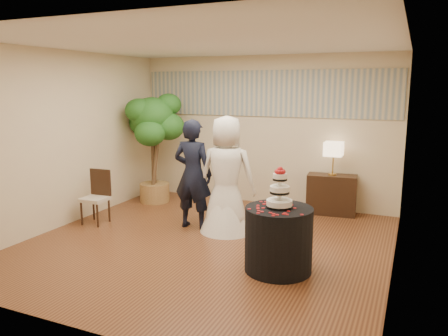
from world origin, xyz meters
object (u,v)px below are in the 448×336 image
at_px(bride, 227,175).
at_px(console, 331,195).
at_px(groom, 193,174).
at_px(table_lamp, 333,159).
at_px(cake_table, 278,239).
at_px(wedding_cake, 280,187).
at_px(side_chair, 95,197).
at_px(ficus_tree, 153,148).

bearing_deg(bride, console, -137.17).
xyz_separation_m(groom, table_lamp, (1.88, 1.65, 0.12)).
distance_m(cake_table, table_lamp, 2.78).
relative_size(wedding_cake, side_chair, 0.57).
bearing_deg(side_chair, table_lamp, 28.77).
xyz_separation_m(console, side_chair, (-3.46, -2.12, 0.09)).
bearing_deg(bride, side_chair, 6.08).
bearing_deg(console, ficus_tree, -176.39).
height_order(bride, ficus_tree, ficus_tree).
bearing_deg(table_lamp, wedding_cake, -93.29).
distance_m(table_lamp, side_chair, 4.09).
distance_m(groom, console, 2.56).
distance_m(cake_table, side_chair, 3.35).
relative_size(table_lamp, ficus_tree, 0.27).
xyz_separation_m(groom, bride, (0.56, 0.05, 0.03)).
bearing_deg(wedding_cake, cake_table, 0.00).
distance_m(table_lamp, ficus_tree, 3.37).
distance_m(console, ficus_tree, 3.44).
bearing_deg(wedding_cake, bride, 136.58).
bearing_deg(groom, bride, -176.94).
relative_size(cake_table, ficus_tree, 0.38).
height_order(bride, cake_table, bride).
distance_m(groom, wedding_cake, 2.03).
relative_size(cake_table, wedding_cake, 1.63).
relative_size(cake_table, console, 0.97).
xyz_separation_m(table_lamp, side_chair, (-3.46, -2.12, -0.55)).
relative_size(groom, ficus_tree, 0.81).
height_order(bride, wedding_cake, bride).
distance_m(groom, side_chair, 1.70).
xyz_separation_m(groom, side_chair, (-1.57, -0.47, -0.43)).
bearing_deg(console, side_chair, -154.20).
relative_size(bride, side_chair, 2.05).
bearing_deg(ficus_tree, console, 9.33).
bearing_deg(side_chair, cake_table, -12.87).
xyz_separation_m(console, ficus_tree, (-3.32, -0.55, 0.72)).
relative_size(console, ficus_tree, 0.39).
relative_size(cake_table, table_lamp, 1.41).
height_order(groom, wedding_cake, groom).
xyz_separation_m(bride, cake_table, (1.17, -1.11, -0.50)).
distance_m(cake_table, ficus_tree, 3.89).
xyz_separation_m(groom, wedding_cake, (1.73, -1.06, 0.18)).
relative_size(console, table_lamp, 1.46).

